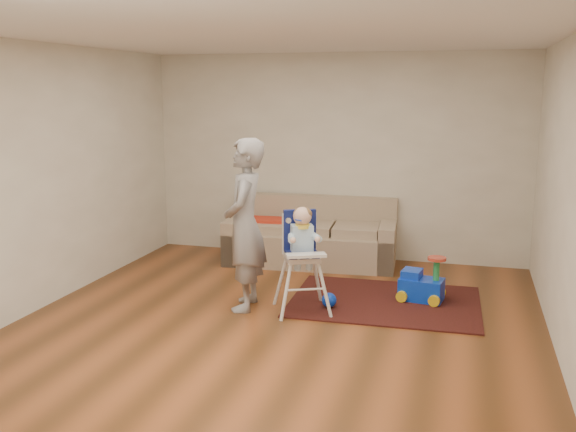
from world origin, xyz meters
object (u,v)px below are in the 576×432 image
(ride_on_toy, at_px, (422,278))
(toy_ball, at_px, (329,300))
(sofa, at_px, (311,231))
(high_chair, at_px, (302,261))
(adult, at_px, (245,225))
(side_table, at_px, (263,241))

(ride_on_toy, height_order, toy_ball, ride_on_toy)
(sofa, relative_size, high_chair, 2.04)
(adult, bearing_deg, high_chair, 84.87)
(side_table, relative_size, toy_ball, 2.91)
(ride_on_toy, relative_size, toy_ball, 3.19)
(toy_ball, bearing_deg, adult, -167.06)
(side_table, relative_size, adult, 0.26)
(high_chair, height_order, adult, adult)
(adult, bearing_deg, toy_ball, 93.03)
(side_table, bearing_deg, sofa, -8.21)
(high_chair, bearing_deg, ride_on_toy, 4.94)
(side_table, distance_m, ride_on_toy, 2.53)
(toy_ball, relative_size, adult, 0.09)
(adult, bearing_deg, ride_on_toy, 101.96)
(toy_ball, height_order, high_chair, high_chair)
(ride_on_toy, distance_m, toy_ball, 1.04)
(sofa, height_order, toy_ball, sofa)
(side_table, distance_m, high_chair, 2.21)
(sofa, height_order, ride_on_toy, sofa)
(side_table, distance_m, adult, 2.13)
(ride_on_toy, xyz_separation_m, high_chair, (-1.15, -0.65, 0.26))
(ride_on_toy, bearing_deg, toy_ball, -141.84)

